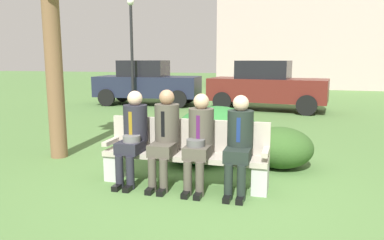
% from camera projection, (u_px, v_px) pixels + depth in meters
% --- Properties ---
extents(ground_plane, '(80.00, 80.00, 0.00)m').
position_uv_depth(ground_plane, '(201.00, 188.00, 4.93)').
color(ground_plane, '#537C3F').
extents(park_bench, '(2.29, 0.44, 0.90)m').
position_uv_depth(park_bench, '(185.00, 153.00, 5.04)').
color(park_bench, '#B7AD9E').
rests_on(park_bench, ground).
extents(seated_man_leftmost, '(0.34, 0.72, 1.29)m').
position_uv_depth(seated_man_leftmost, '(133.00, 132.00, 5.06)').
color(seated_man_leftmost, '#23232D').
rests_on(seated_man_leftmost, ground).
extents(seated_man_centerleft, '(0.34, 0.72, 1.32)m').
position_uv_depth(seated_man_centerleft, '(165.00, 133.00, 4.94)').
color(seated_man_centerleft, '#4C473D').
rests_on(seated_man_centerleft, ground).
extents(seated_man_centerright, '(0.34, 0.72, 1.28)m').
position_uv_depth(seated_man_centerright, '(199.00, 137.00, 4.80)').
color(seated_man_centerright, '#4C473D').
rests_on(seated_man_centerright, ground).
extents(seated_man_rightmost, '(0.34, 0.72, 1.27)m').
position_uv_depth(seated_man_rightmost, '(239.00, 139.00, 4.66)').
color(seated_man_rightmost, '#1E2823').
rests_on(seated_man_rightmost, ground).
extents(shrub_near_bench, '(1.48, 1.35, 0.92)m').
position_uv_depth(shrub_near_bench, '(217.00, 133.00, 6.33)').
color(shrub_near_bench, '#296D2E').
rests_on(shrub_near_bench, ground).
extents(shrub_mid_lawn, '(1.15, 1.05, 0.72)m').
position_uv_depth(shrub_mid_lawn, '(192.00, 142.00, 6.04)').
color(shrub_mid_lawn, '#207E35').
rests_on(shrub_mid_lawn, ground).
extents(shrub_far_lawn, '(1.05, 0.97, 0.66)m').
position_uv_depth(shrub_far_lawn, '(280.00, 147.00, 5.81)').
color(shrub_far_lawn, '#305422').
rests_on(shrub_far_lawn, ground).
extents(parked_car_near, '(4.01, 1.95, 1.68)m').
position_uv_depth(parked_car_near, '(147.00, 83.00, 13.81)').
color(parked_car_near, '#1E2338').
rests_on(parked_car_near, ground).
extents(parked_car_far, '(4.05, 2.08, 1.68)m').
position_uv_depth(parked_car_far, '(267.00, 86.00, 12.31)').
color(parked_car_far, '#591E19').
rests_on(parked_car_far, ground).
extents(street_lamp, '(0.24, 0.24, 3.78)m').
position_uv_depth(street_lamp, '(132.00, 42.00, 12.59)').
color(street_lamp, black).
rests_on(street_lamp, ground).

